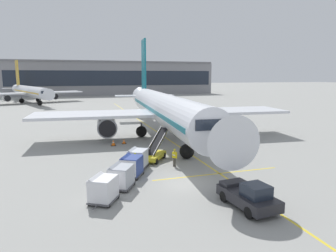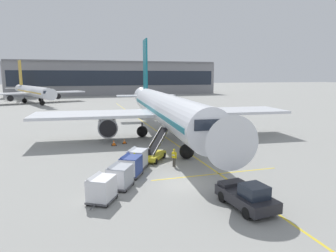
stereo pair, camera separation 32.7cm
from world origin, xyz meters
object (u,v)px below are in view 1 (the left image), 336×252
(baggage_cart_lead, at_px, (137,158))
(baggage_cart_fourth, at_px, (103,188))
(ground_crew_wingwalker, at_px, (137,155))
(safety_cone_engine_keepout, at_px, (113,143))
(ground_crew_marshaller, at_px, (131,163))
(belt_loader, at_px, (154,152))
(baggage_cart_second, at_px, (131,166))
(pushback_tug, at_px, (249,196))
(distant_airplane, at_px, (30,92))
(ground_crew_by_loader, at_px, (175,156))
(baggage_cart_third, at_px, (121,176))
(parked_airplane, at_px, (164,109))
(safety_cone_wingtip, at_px, (124,141))
(ground_crew_by_carts, at_px, (135,161))

(baggage_cart_lead, distance_m, baggage_cart_fourth, 7.85)
(ground_crew_wingwalker, bearing_deg, baggage_cart_lead, -99.80)
(baggage_cart_lead, height_order, safety_cone_engine_keepout, baggage_cart_lead)
(baggage_cart_fourth, relative_size, ground_crew_marshaller, 1.58)
(ground_crew_wingwalker, bearing_deg, belt_loader, 31.89)
(baggage_cart_lead, bearing_deg, baggage_cart_fourth, -119.25)
(baggage_cart_second, bearing_deg, belt_loader, 54.54)
(baggage_cart_second, distance_m, safety_cone_engine_keepout, 12.28)
(pushback_tug, xyz_separation_m, distant_airplane, (-23.47, 87.76, 2.71))
(ground_crew_by_loader, bearing_deg, baggage_cart_lead, 172.11)
(baggage_cart_third, distance_m, ground_crew_by_loader, 7.11)
(baggage_cart_second, height_order, distant_airplane, distant_airplane)
(parked_airplane, bearing_deg, safety_cone_wingtip, -158.64)
(pushback_tug, relative_size, ground_crew_marshaller, 2.63)
(belt_loader, distance_m, pushback_tug, 13.32)
(baggage_cart_second, distance_m, baggage_cart_fourth, 5.44)
(safety_cone_wingtip, bearing_deg, baggage_cart_fourth, -103.78)
(baggage_cart_lead, relative_size, ground_crew_by_loader, 1.58)
(baggage_cart_lead, relative_size, distant_airplane, 0.07)
(belt_loader, relative_size, distant_airplane, 0.13)
(baggage_cart_second, xyz_separation_m, distant_airplane, (-17.25, 79.34, 2.54))
(baggage_cart_second, distance_m, ground_crew_by_loader, 4.82)
(ground_crew_wingwalker, height_order, safety_cone_wingtip, ground_crew_wingwalker)
(pushback_tug, bearing_deg, safety_cone_engine_keepout, 106.65)
(parked_airplane, bearing_deg, baggage_cart_lead, -116.47)
(belt_loader, height_order, pushback_tug, belt_loader)
(baggage_cart_lead, height_order, safety_cone_wingtip, baggage_cart_lead)
(ground_crew_wingwalker, bearing_deg, safety_cone_engine_keepout, 97.25)
(baggage_cart_lead, xyz_separation_m, distant_airplane, (-18.24, 77.14, 2.54))
(ground_crew_marshaller, distance_m, distant_airplane, 80.57)
(ground_crew_by_carts, distance_m, distant_airplane, 80.06)
(distant_airplane, bearing_deg, baggage_cart_fourth, -80.27)
(parked_airplane, bearing_deg, ground_crew_by_loader, -102.52)
(baggage_cart_second, height_order, baggage_cart_third, same)
(ground_crew_by_loader, xyz_separation_m, ground_crew_marshaller, (-4.40, -1.01, 0.00))
(baggage_cart_second, bearing_deg, pushback_tug, -53.55)
(parked_airplane, relative_size, baggage_cart_lead, 16.68)
(pushback_tug, relative_size, ground_crew_by_carts, 2.63)
(baggage_cart_third, relative_size, distant_airplane, 0.07)
(safety_cone_engine_keepout, distance_m, safety_cone_wingtip, 1.59)
(parked_airplane, xyz_separation_m, ground_crew_by_loader, (-3.02, -13.60, -2.99))
(baggage_cart_second, bearing_deg, distant_airplane, 102.26)
(distant_airplane, bearing_deg, pushback_tug, -75.03)
(ground_crew_wingwalker, bearing_deg, ground_crew_by_carts, -106.45)
(pushback_tug, distance_m, safety_cone_engine_keepout, 21.59)
(baggage_cart_third, distance_m, ground_crew_marshaller, 3.44)
(ground_crew_by_carts, height_order, distant_airplane, distant_airplane)
(ground_crew_by_loader, height_order, distant_airplane, distant_airplane)
(parked_airplane, distance_m, ground_crew_wingwalker, 13.93)
(baggage_cart_lead, relative_size, safety_cone_engine_keepout, 3.88)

